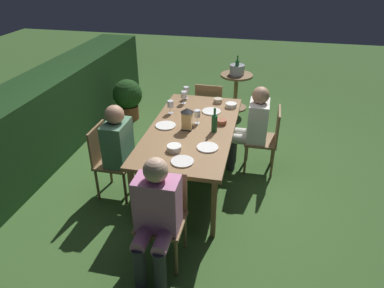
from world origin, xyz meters
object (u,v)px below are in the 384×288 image
Objects in this scene: bowl_dip at (174,148)px; side_table at (236,86)px; chair_head_far at (209,107)px; potted_plant_by_hedge at (128,97)px; chair_side_right_a at (109,158)px; wine_glass_c at (186,90)px; chair_side_left_b at (267,137)px; ice_bucket at (237,69)px; plate_d at (182,161)px; plate_b at (211,111)px; person_in_pink at (156,214)px; bowl_olives at (218,100)px; wine_glass_a at (197,114)px; wine_glass_b at (184,95)px; plate_a at (208,147)px; chair_head_near at (163,213)px; lantern_centerpiece at (187,118)px; plate_c at (166,126)px; dining_table at (192,131)px; person_in_green at (124,148)px; person_in_cream at (253,125)px; wine_glass_d at (170,104)px; bowl_salad at (231,105)px; green_bottle_on_table at (214,123)px; bowl_bread at (221,122)px.

side_table is at bearing -6.75° from bowl_dip.
potted_plant_by_hedge is at bearing 77.13° from chair_head_far.
chair_side_right_a is 1.51m from wine_glass_c.
ice_bucket is (1.97, 0.60, 0.25)m from chair_side_left_b.
wine_glass_c is 0.74× the size of plate_d.
plate_d is at bearing -145.99° from bowl_dip.
chair_side_right_a is at bearing 132.17° from plate_b.
chair_side_right_a is at bearing 71.57° from plate_d.
person_in_pink is 2.27m from bowl_olives.
wine_glass_a is 1.00× the size of wine_glass_b.
ice_bucket is at bearing -0.42° from plate_a.
bowl_olives is 0.18× the size of side_table.
bowl_dip is (-0.12, 0.33, 0.02)m from plate_a.
chair_side_right_a is 1.19m from chair_head_near.
wine_glass_a reaches higher than chair_head_far.
plate_d is at bearing -167.15° from wine_glass_b.
side_table is (2.47, -0.33, -0.47)m from lantern_centerpiece.
plate_a is (-0.89, 0.62, 0.27)m from chair_side_left_b.
potted_plant_by_hedge is at bearing 55.81° from plate_b.
bowl_dip is (-1.44, -0.20, -0.09)m from wine_glass_c.
side_table is (1.61, -0.10, -0.35)m from bowl_olives.
wine_glass_c is 0.70× the size of plate_c.
person_in_pink reaches higher than wine_glass_a.
dining_table is 8.70× the size of plate_d.
person_in_green and person_in_cream have the same top height.
dining_table is 1.27m from chair_head_far.
wine_glass_d is 0.24× the size of potted_plant_by_hedge.
bowl_dip is (-1.81, 0.07, 0.30)m from chair_head_far.
wine_glass_a is at bearing 173.82° from side_table.
bowl_salad is (-0.12, -0.19, -0.00)m from bowl_olives.
plate_c is (0.02, 0.27, -0.14)m from lantern_centerpiece.
person_in_cream is 2.44m from potted_plant_by_hedge.
plate_a is (0.01, -0.95, 0.12)m from person_in_green.
chair_side_left_b is (0.45, -0.88, -0.21)m from dining_table.
chair_head_far is at bearing -102.87° from potted_plant_by_hedge.
wine_glass_c is (2.12, 0.27, 0.38)m from chair_head_near.
green_bottle_on_table is 1.20× the size of plate_c.
chair_side_left_b is 0.76× the size of person_in_cream.
chair_side_right_a is 5.15× the size of wine_glass_d.
bowl_olives is at bearing 5.58° from green_bottle_on_table.
bowl_dip reaches higher than side_table.
wine_glass_d reaches higher than bowl_olives.
chair_side_right_a reaches higher than plate_b.
bowl_salad is at bearing -47.90° from plate_b.
person_in_pink is at bearing 178.66° from wine_glass_a.
plate_d is at bearing -8.11° from chair_head_near.
lantern_centerpiece is 0.90m from bowl_olives.
plate_c is at bearing -144.70° from potted_plant_by_hedge.
bowl_bread is (0.03, -0.29, -0.09)m from wine_glass_a.
lantern_centerpiece is 1.80× the size of bowl_salad.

